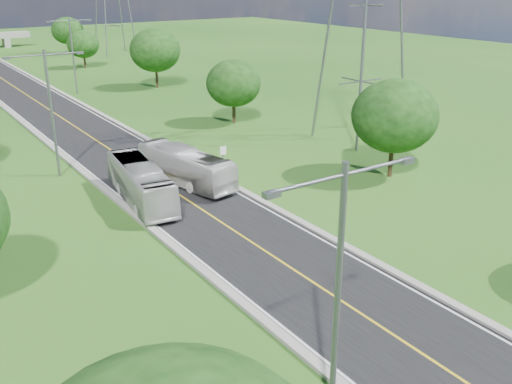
% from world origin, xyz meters
% --- Properties ---
extents(ground, '(260.00, 260.00, 0.00)m').
position_xyz_m(ground, '(0.00, 60.00, 0.00)').
color(ground, '#1E4E16').
rests_on(ground, ground).
extents(road, '(8.00, 150.00, 0.06)m').
position_xyz_m(road, '(0.00, 66.00, 0.03)').
color(road, black).
rests_on(road, ground).
extents(curb_left, '(0.50, 150.00, 0.22)m').
position_xyz_m(curb_left, '(-4.25, 66.00, 0.11)').
color(curb_left, gray).
rests_on(curb_left, ground).
extents(curb_right, '(0.50, 150.00, 0.22)m').
position_xyz_m(curb_right, '(4.25, 66.00, 0.11)').
color(curb_right, gray).
rests_on(curb_right, ground).
extents(speed_limit_sign, '(0.55, 0.09, 2.40)m').
position_xyz_m(speed_limit_sign, '(5.20, 37.98, 1.60)').
color(speed_limit_sign, slate).
rests_on(speed_limit_sign, ground).
extents(streetlight_near_left, '(5.90, 0.25, 10.00)m').
position_xyz_m(streetlight_near_left, '(-6.00, 12.00, 5.94)').
color(streetlight_near_left, slate).
rests_on(streetlight_near_left, ground).
extents(streetlight_mid_left, '(5.90, 0.25, 10.00)m').
position_xyz_m(streetlight_mid_left, '(-6.00, 45.00, 5.94)').
color(streetlight_mid_left, slate).
rests_on(streetlight_mid_left, ground).
extents(streetlight_far_right, '(5.90, 0.25, 10.00)m').
position_xyz_m(streetlight_far_right, '(6.00, 78.00, 5.94)').
color(streetlight_far_right, slate).
rests_on(streetlight_far_right, ground).
extents(tree_rb, '(6.72, 6.72, 7.82)m').
position_xyz_m(tree_rb, '(16.00, 30.00, 4.95)').
color(tree_rb, black).
rests_on(tree_rb, ground).
extents(tree_rc, '(5.88, 5.88, 6.84)m').
position_xyz_m(tree_rc, '(15.00, 52.00, 4.33)').
color(tree_rc, black).
rests_on(tree_rc, ground).
extents(tree_rd, '(7.14, 7.14, 8.30)m').
position_xyz_m(tree_rd, '(17.00, 76.00, 5.27)').
color(tree_rd, black).
rests_on(tree_rd, ground).
extents(tree_re, '(5.46, 5.46, 6.35)m').
position_xyz_m(tree_re, '(14.50, 100.00, 4.02)').
color(tree_re, black).
rests_on(tree_re, ground).
extents(tree_rf, '(6.30, 6.30, 7.33)m').
position_xyz_m(tree_rf, '(18.00, 120.00, 4.64)').
color(tree_rf, black).
rests_on(tree_rf, ground).
extents(bus_outbound, '(3.93, 10.12, 2.75)m').
position_xyz_m(bus_outbound, '(1.56, 37.60, 1.44)').
color(bus_outbound, silver).
rests_on(bus_outbound, road).
extents(bus_inbound, '(3.68, 10.41, 2.84)m').
position_xyz_m(bus_inbound, '(-2.78, 36.05, 1.48)').
color(bus_inbound, beige).
rests_on(bus_inbound, road).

